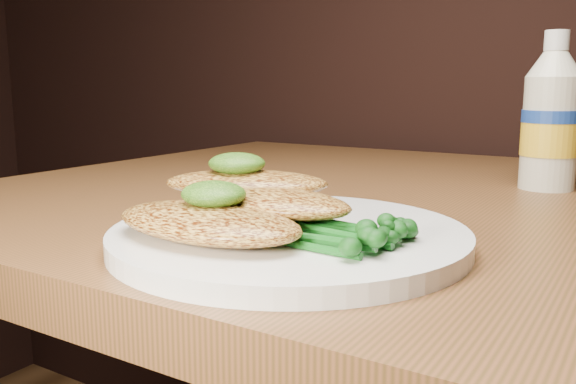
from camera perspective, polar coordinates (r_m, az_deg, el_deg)
The scene contains 9 objects.
plate at distance 0.45m, azimuth 0.12°, elevation -4.22°, with size 0.27×0.27×0.01m, color white.
chicken_front at distance 0.42m, azimuth -7.63°, elevation -2.85°, with size 0.15×0.08×0.02m, color gold.
chicken_mid at distance 0.45m, azimuth -1.82°, elevation -0.91°, with size 0.14×0.07×0.02m, color gold.
chicken_back at distance 0.48m, azimuth -3.96°, elevation 0.84°, with size 0.13×0.07×0.02m, color gold.
pesto_front at distance 0.42m, azimuth -7.04°, elevation -0.19°, with size 0.05×0.04×0.02m, color black.
pesto_back at distance 0.48m, azimuth -4.85°, elevation 2.70°, with size 0.05×0.04×0.02m, color black.
broccolini_bundle at distance 0.41m, azimuth 3.29°, elevation -3.23°, with size 0.13×0.10×0.02m, color #135717, non-canonical shape.
mayo_bottle at distance 0.75m, azimuth 23.60°, elevation 7.00°, with size 0.06×0.06×0.18m, color beige, non-canonical shape.
pepper_grinder at distance 0.81m, azimuth 23.07°, elevation 5.13°, with size 0.05×0.05×0.12m, color black, non-canonical shape.
Camera 1 is at (0.12, 0.42, 0.87)m, focal length 37.67 mm.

